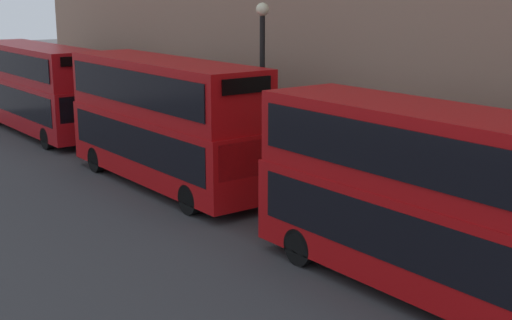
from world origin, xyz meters
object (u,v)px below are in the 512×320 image
at_px(bus_leading, 456,202).
at_px(bus_second_in_queue, 164,118).
at_px(pedestrian, 290,177).
at_px(bus_third_in_queue, 37,85).

distance_m(bus_leading, bus_second_in_queue, 12.82).
bearing_deg(bus_second_in_queue, bus_leading, -90.00).
bearing_deg(pedestrian, bus_second_in_queue, 119.59).
xyz_separation_m(bus_leading, pedestrian, (2.40, 8.59, -1.59)).
height_order(bus_leading, bus_third_in_queue, bus_leading).
bearing_deg(bus_third_in_queue, pedestrian, -81.84).
xyz_separation_m(bus_second_in_queue, pedestrian, (2.40, -4.23, -1.69)).
bearing_deg(bus_leading, pedestrian, 74.36).
height_order(bus_second_in_queue, bus_third_in_queue, bus_second_in_queue).
height_order(bus_third_in_queue, pedestrian, bus_third_in_queue).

